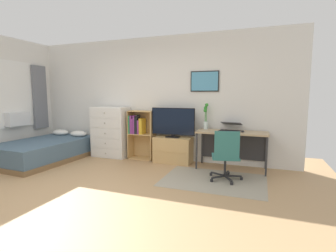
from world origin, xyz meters
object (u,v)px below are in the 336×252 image
(computer_mouse, at_px, (243,131))
(bookshelf, at_px, (140,131))
(office_chair, at_px, (226,154))
(television, at_px, (173,123))
(laptop, at_px, (230,127))
(tv_stand, at_px, (173,150))
(dresser, at_px, (110,132))
(bamboo_vase, at_px, (206,118))
(bed, at_px, (45,150))
(desk, at_px, (232,138))

(computer_mouse, bearing_deg, bookshelf, 176.38)
(bookshelf, bearing_deg, office_chair, -23.29)
(television, relative_size, laptop, 2.03)
(tv_stand, height_order, television, television)
(office_chair, height_order, laptop, laptop)
(tv_stand, bearing_deg, laptop, 0.73)
(bookshelf, bearing_deg, tv_stand, -3.50)
(dresser, distance_m, tv_stand, 1.57)
(bookshelf, distance_m, bamboo_vase, 1.52)
(dresser, bearing_deg, laptop, 0.63)
(bed, distance_m, bookshelf, 2.13)
(desk, distance_m, bamboo_vase, 0.67)
(tv_stand, xyz_separation_m, desk, (1.22, 0.00, 0.33))
(bed, height_order, television, television)
(office_chair, bearing_deg, tv_stand, 133.18)
(television, bearing_deg, laptop, 1.82)
(dresser, bearing_deg, tv_stand, 0.56)
(bed, xyz_separation_m, computer_mouse, (4.13, 0.72, 0.53))
(laptop, bearing_deg, bed, -160.87)
(bed, bearing_deg, desk, 13.71)
(desk, bearing_deg, television, -178.84)
(laptop, xyz_separation_m, computer_mouse, (0.24, -0.11, -0.05))
(dresser, distance_m, television, 1.56)
(bookshelf, relative_size, computer_mouse, 10.46)
(desk, height_order, computer_mouse, computer_mouse)
(bed, xyz_separation_m, office_chair, (3.93, -0.01, 0.23))
(bookshelf, relative_size, television, 1.15)
(dresser, distance_m, bookshelf, 0.73)
(office_chair, bearing_deg, desk, 76.58)
(tv_stand, bearing_deg, desk, 0.11)
(computer_mouse, bearing_deg, tv_stand, 176.30)
(bed, xyz_separation_m, bookshelf, (1.91, 0.86, 0.41))
(television, bearing_deg, desk, 1.16)
(bookshelf, relative_size, bamboo_vase, 2.05)
(television, distance_m, desk, 1.25)
(television, bearing_deg, dresser, 179.73)
(tv_stand, height_order, office_chair, office_chair)
(bookshelf, bearing_deg, bed, -155.68)
(bookshelf, xyz_separation_m, desk, (2.03, -0.05, -0.04))
(dresser, bearing_deg, office_chair, -16.32)
(laptop, height_order, bamboo_vase, bamboo_vase)
(bookshelf, distance_m, laptop, 2.00)
(television, relative_size, bamboo_vase, 1.79)
(dresser, height_order, tv_stand, dresser)
(television, height_order, bamboo_vase, bamboo_vase)
(television, xyz_separation_m, computer_mouse, (1.42, -0.07, -0.10))
(tv_stand, bearing_deg, office_chair, -34.12)
(tv_stand, relative_size, laptop, 1.70)
(bed, bearing_deg, bamboo_vase, 17.00)
(bookshelf, bearing_deg, laptop, -0.99)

